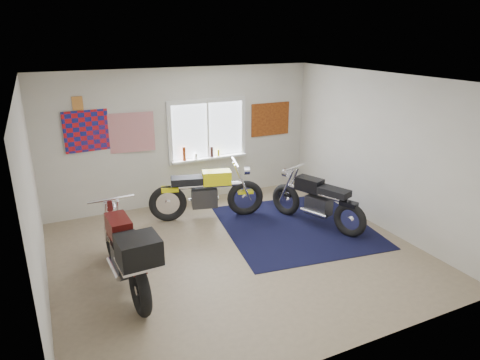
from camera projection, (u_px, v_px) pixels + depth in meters
name	position (u px, v px, depth m)	size (l,w,h in m)	color
ground	(237.00, 253.00, 6.78)	(5.50, 5.50, 0.00)	#9E896B
room_shell	(237.00, 154.00, 6.24)	(5.50, 5.50, 5.50)	white
navy_rug	(296.00, 226.00, 7.71)	(2.50, 2.60, 0.01)	black
window_assembly	(208.00, 134.00, 8.64)	(1.66, 0.17, 1.26)	white
oil_bottles	(198.00, 153.00, 8.60)	(0.80, 0.07, 0.28)	maroon
flag_display	(77.00, 103.00, 7.42)	(1.60, 0.10, 1.17)	red
triumph_poster	(270.00, 119.00, 9.17)	(0.90, 0.03, 0.70)	#A54C14
yellow_triumph	(207.00, 194.00, 7.94)	(2.12, 0.78, 1.08)	black
black_chrome_bike	(317.00, 202.00, 7.65)	(0.90, 1.88, 1.01)	black
maroon_tourer	(127.00, 253.00, 5.63)	(0.66, 2.17, 1.10)	black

